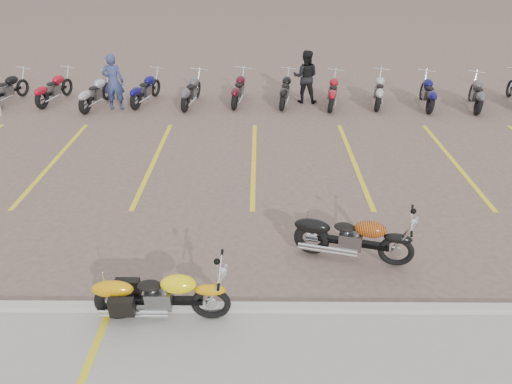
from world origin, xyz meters
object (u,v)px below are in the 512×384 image
at_px(flame_cruiser, 350,238).
at_px(person_b, 306,77).
at_px(person_a, 113,82).
at_px(yellow_cruiser, 159,296).

bearing_deg(flame_cruiser, person_b, 105.80).
relative_size(flame_cruiser, person_a, 1.14).
bearing_deg(yellow_cruiser, person_a, 108.32).
relative_size(yellow_cruiser, person_a, 1.13).
bearing_deg(person_b, flame_cruiser, 99.65).
height_order(yellow_cruiser, person_b, person_b).
bearing_deg(person_b, yellow_cruiser, 83.52).
bearing_deg(flame_cruiser, person_a, 142.36).
xyz_separation_m(flame_cruiser, person_b, (-0.08, 9.71, 0.47)).
height_order(yellow_cruiser, person_a, person_a).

